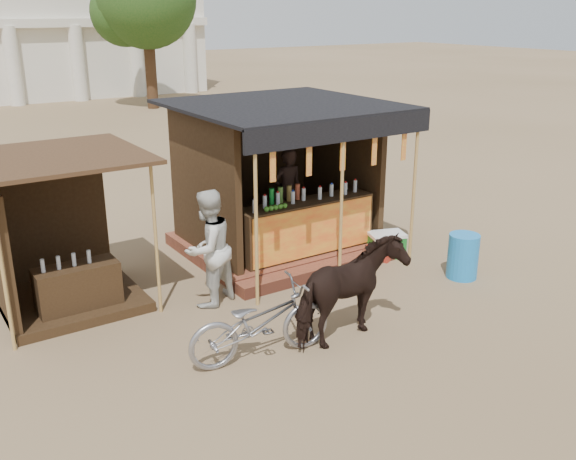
# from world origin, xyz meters

# --- Properties ---
(ground) EXTENTS (120.00, 120.00, 0.00)m
(ground) POSITION_xyz_m (0.00, 0.00, 0.00)
(ground) COLOR #846B4C
(ground) RESTS_ON ground
(main_stall) EXTENTS (3.60, 3.61, 2.78)m
(main_stall) POSITION_xyz_m (1.02, 3.36, 1.02)
(main_stall) COLOR brown
(main_stall) RESTS_ON ground
(secondary_stall) EXTENTS (2.40, 2.40, 2.38)m
(secondary_stall) POSITION_xyz_m (-3.17, 3.24, 0.85)
(secondary_stall) COLOR #342312
(secondary_stall) RESTS_ON ground
(cow) EXTENTS (1.80, 1.04, 1.43)m
(cow) POSITION_xyz_m (-0.10, -0.09, 0.71)
(cow) COLOR black
(cow) RESTS_ON ground
(motorbike) EXTENTS (2.03, 0.93, 1.03)m
(motorbike) POSITION_xyz_m (-1.38, 0.16, 0.51)
(motorbike) COLOR gray
(motorbike) RESTS_ON ground
(bystander) EXTENTS (1.08, 0.96, 1.83)m
(bystander) POSITION_xyz_m (-1.19, 2.00, 0.91)
(bystander) COLOR beige
(bystander) RESTS_ON ground
(blue_barrel) EXTENTS (0.61, 0.61, 0.77)m
(blue_barrel) POSITION_xyz_m (2.87, 0.56, 0.38)
(blue_barrel) COLOR #1B7CCE
(blue_barrel) RESTS_ON ground
(red_crate) EXTENTS (0.55, 0.57, 0.27)m
(red_crate) POSITION_xyz_m (2.32, 2.00, 0.13)
(red_crate) COLOR #A82A1C
(red_crate) RESTS_ON ground
(cooler) EXTENTS (0.75, 0.62, 0.46)m
(cooler) POSITION_xyz_m (2.44, 2.00, 0.23)
(cooler) COLOR #197426
(cooler) RESTS_ON ground
(tree) EXTENTS (4.50, 4.40, 7.00)m
(tree) POSITION_xyz_m (5.81, 22.14, 4.63)
(tree) COLOR #382314
(tree) RESTS_ON ground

